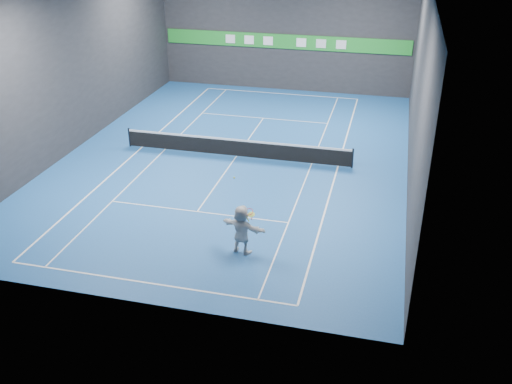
% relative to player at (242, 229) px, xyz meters
% --- Properties ---
extents(ground, '(26.00, 26.00, 0.00)m').
position_rel_player_xyz_m(ground, '(-2.78, 9.09, -1.01)').
color(ground, '#1B5096').
rests_on(ground, ground).
extents(wall_back, '(18.00, 0.10, 9.00)m').
position_rel_player_xyz_m(wall_back, '(-2.78, 22.09, 3.49)').
color(wall_back, '#27272A').
rests_on(wall_back, ground).
extents(wall_front, '(18.00, 0.10, 9.00)m').
position_rel_player_xyz_m(wall_front, '(-2.78, -3.91, 3.49)').
color(wall_front, '#27272A').
rests_on(wall_front, ground).
extents(wall_left, '(0.10, 26.00, 9.00)m').
position_rel_player_xyz_m(wall_left, '(-11.78, 9.09, 3.49)').
color(wall_left, '#27272A').
rests_on(wall_left, ground).
extents(wall_right, '(0.10, 26.00, 9.00)m').
position_rel_player_xyz_m(wall_right, '(6.22, 9.09, 3.49)').
color(wall_right, '#27272A').
rests_on(wall_right, ground).
extents(baseline_near, '(10.98, 0.08, 0.01)m').
position_rel_player_xyz_m(baseline_near, '(-2.78, -2.80, -1.01)').
color(baseline_near, white).
rests_on(baseline_near, ground).
extents(baseline_far, '(10.98, 0.08, 0.01)m').
position_rel_player_xyz_m(baseline_far, '(-2.78, 20.98, -1.01)').
color(baseline_far, white).
rests_on(baseline_far, ground).
extents(sideline_doubles_left, '(0.08, 23.78, 0.01)m').
position_rel_player_xyz_m(sideline_doubles_left, '(-8.27, 9.09, -1.01)').
color(sideline_doubles_left, white).
rests_on(sideline_doubles_left, ground).
extents(sideline_doubles_right, '(0.08, 23.78, 0.01)m').
position_rel_player_xyz_m(sideline_doubles_right, '(2.71, 9.09, -1.01)').
color(sideline_doubles_right, white).
rests_on(sideline_doubles_right, ground).
extents(sideline_singles_left, '(0.06, 23.78, 0.01)m').
position_rel_player_xyz_m(sideline_singles_left, '(-6.89, 9.09, -1.01)').
color(sideline_singles_left, white).
rests_on(sideline_singles_left, ground).
extents(sideline_singles_right, '(0.06, 23.78, 0.01)m').
position_rel_player_xyz_m(sideline_singles_right, '(1.33, 9.09, -1.01)').
color(sideline_singles_right, white).
rests_on(sideline_singles_right, ground).
extents(service_line_near, '(8.23, 0.06, 0.01)m').
position_rel_player_xyz_m(service_line_near, '(-2.78, 2.69, -1.01)').
color(service_line_near, white).
rests_on(service_line_near, ground).
extents(service_line_far, '(8.23, 0.06, 0.01)m').
position_rel_player_xyz_m(service_line_far, '(-2.78, 15.49, -1.01)').
color(service_line_far, white).
rests_on(service_line_far, ground).
extents(center_service_line, '(0.06, 12.80, 0.01)m').
position_rel_player_xyz_m(center_service_line, '(-2.78, 9.09, -1.01)').
color(center_service_line, white).
rests_on(center_service_line, ground).
extents(player, '(1.96, 1.08, 2.02)m').
position_rel_player_xyz_m(player, '(0.00, 0.00, 0.00)').
color(player, silver).
rests_on(player, ground).
extents(tennis_ball, '(0.07, 0.07, 0.07)m').
position_rel_player_xyz_m(tennis_ball, '(-0.29, 0.10, 2.11)').
color(tennis_ball, '#C9D423').
rests_on(tennis_ball, player).
extents(tennis_net, '(12.50, 0.10, 1.07)m').
position_rel_player_xyz_m(tennis_net, '(-2.78, 9.09, -0.47)').
color(tennis_net, black).
rests_on(tennis_net, ground).
extents(sponsor_banner, '(17.64, 0.11, 1.00)m').
position_rel_player_xyz_m(sponsor_banner, '(-2.78, 22.02, 2.49)').
color(sponsor_banner, green).
rests_on(sponsor_banner, wall_back).
extents(tennis_racket, '(0.45, 0.37, 0.56)m').
position_rel_player_xyz_m(tennis_racket, '(0.30, 0.05, 0.73)').
color(tennis_racket, red).
rests_on(tennis_racket, player).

